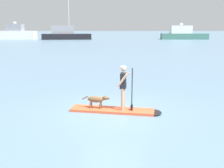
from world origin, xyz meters
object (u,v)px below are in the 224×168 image
object	(u,v)px
moored_boat_far_port	(65,34)
moored_boat_starboard	(17,33)
person_paddler	(123,84)
paddleboard	(118,110)
moored_boat_far_starboard	(183,34)
dog	(97,100)

from	to	relation	value
moored_boat_far_port	moored_boat_starboard	bearing A→B (deg)	167.47
person_paddler	moored_boat_far_port	xyz separation A→B (m)	(-12.55, 60.96, 0.24)
paddleboard	moored_boat_far_starboard	xyz separation A→B (m)	(18.73, 62.35, 1.29)
dog	moored_boat_starboard	bearing A→B (deg)	111.49
dog	person_paddler	bearing A→B (deg)	-10.44
person_paddler	moored_boat_far_starboard	distance (m)	65.08
paddleboard	dog	distance (m)	0.94
moored_boat_starboard	moored_boat_far_starboard	distance (m)	44.72
moored_boat_starboard	paddleboard	bearing A→B (deg)	-67.91
paddleboard	person_paddler	distance (m)	1.09
person_paddler	paddleboard	bearing A→B (deg)	169.56
moored_boat_far_port	moored_boat_far_starboard	size ratio (longest dim) A/B	1.05
moored_boat_starboard	moored_boat_far_port	xyz separation A→B (m)	(13.62, -3.03, -0.17)
moored_boat_far_starboard	moored_boat_far_port	bearing A→B (deg)	-177.38
paddleboard	person_paddler	world-z (taller)	person_paddler
moored_boat_starboard	moored_boat_far_starboard	bearing A→B (deg)	-2.05
paddleboard	moored_boat_starboard	size ratio (longest dim) A/B	0.38
moored_boat_starboard	moored_boat_far_port	distance (m)	13.95
paddleboard	moored_boat_far_port	bearing A→B (deg)	101.45
paddleboard	dog	bearing A→B (deg)	169.56
dog	moored_boat_far_port	distance (m)	61.86
person_paddler	moored_boat_far_port	world-z (taller)	moored_boat_far_port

